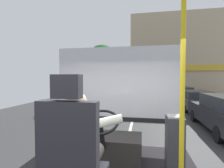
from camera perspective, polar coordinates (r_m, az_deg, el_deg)
name	(u,v)px	position (r m, az deg, el deg)	size (l,w,h in m)	color
ground	(134,112)	(10.74, 7.63, -9.53)	(18.00, 44.00, 0.06)	#393939
driver_seat	(73,168)	(1.59, -13.00, -25.93)	(0.48, 0.48, 1.36)	black
bus_driver	(78,142)	(1.60, -11.44, -18.71)	(0.76, 0.53, 0.72)	#332D28
steering_console	(107,146)	(2.90, -1.68, -20.39)	(1.10, 1.00, 0.87)	#282623
handrail_pole	(182,100)	(1.66, 22.71, -5.03)	(0.04, 0.04, 2.27)	yellow
fare_box	(175,145)	(2.63, 20.44, -18.73)	(0.23, 0.27, 0.81)	#333338
windshield_panel	(117,92)	(3.37, 1.87, -2.79)	(2.50, 0.08, 1.48)	silver
street_tree	(102,60)	(14.08, -3.38, 8.15)	(2.40, 2.40, 4.86)	#4C3828
shop_building	(185,57)	(21.19, 23.59, 8.36)	(12.20, 4.48, 9.00)	tan
parked_car_charcoal	(196,100)	(12.63, 26.56, -4.84)	(1.93, 4.09, 1.28)	#474C51
parked_car_green	(182,93)	(17.83, 22.51, -2.82)	(1.93, 4.14, 1.25)	#195633
parked_car_red	(170,89)	(23.75, 19.12, -1.50)	(1.93, 3.99, 1.30)	maroon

